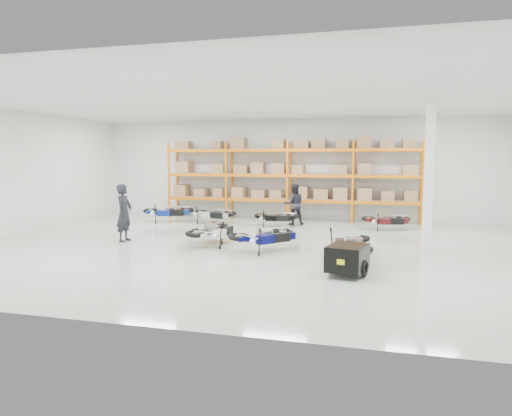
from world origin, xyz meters
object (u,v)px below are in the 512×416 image
(moto_blue_centre, at_px, (266,232))
(person_back, at_px, (294,204))
(moto_touring_right, at_px, (351,240))
(moto_back_d, at_px, (387,217))
(moto_black_far_left, at_px, (213,226))
(moto_back_c, at_px, (276,214))
(moto_silver_left, at_px, (214,228))
(moto_back_b, at_px, (213,211))
(person_left, at_px, (124,213))
(trailer, at_px, (347,258))
(moto_back_a, at_px, (168,209))

(moto_blue_centre, bearing_deg, person_back, -43.90)
(moto_touring_right, xyz_separation_m, moto_back_d, (1.09, 5.83, -0.08))
(moto_black_far_left, xyz_separation_m, moto_back_c, (1.33, 3.82, -0.04))
(moto_silver_left, height_order, moto_touring_right, moto_touring_right)
(moto_back_b, bearing_deg, moto_blue_centre, -135.54)
(moto_back_d, xyz_separation_m, person_back, (-3.72, 0.53, 0.37))
(moto_blue_centre, distance_m, moto_black_far_left, 2.39)
(moto_black_far_left, xyz_separation_m, moto_back_d, (5.68, 3.96, -0.03))
(moto_blue_centre, xyz_separation_m, moto_touring_right, (2.52, -0.68, 0.00))
(moto_black_far_left, bearing_deg, moto_blue_centre, 148.72)
(moto_back_c, distance_m, person_left, 6.21)
(trailer, bearing_deg, person_left, 173.09)
(moto_blue_centre, height_order, person_left, person_left)
(moto_back_a, distance_m, person_back, 5.47)
(moto_back_c, bearing_deg, moto_touring_right, -155.07)
(moto_blue_centre, height_order, person_back, person_back)
(trailer, relative_size, moto_back_b, 1.04)
(trailer, bearing_deg, person_back, 121.50)
(moto_silver_left, bearing_deg, moto_back_b, -59.57)
(moto_touring_right, bearing_deg, moto_blue_centre, 161.42)
(moto_touring_right, bearing_deg, moto_silver_left, 160.84)
(trailer, height_order, moto_back_a, moto_back_a)
(moto_silver_left, bearing_deg, moto_black_far_left, -57.37)
(moto_black_far_left, relative_size, person_left, 0.89)
(person_back, bearing_deg, moto_back_d, 156.00)
(moto_silver_left, bearing_deg, moto_back_c, -93.39)
(moto_blue_centre, relative_size, moto_black_far_left, 1.10)
(moto_back_b, bearing_deg, moto_back_a, 98.86)
(moto_back_a, bearing_deg, person_back, -106.86)
(moto_blue_centre, xyz_separation_m, person_back, (-0.12, 5.68, 0.29))
(moto_back_c, xyz_separation_m, moto_back_d, (4.35, 0.15, 0.01))
(moto_black_far_left, xyz_separation_m, person_left, (-2.86, -0.74, 0.43))
(trailer, height_order, person_left, person_left)
(moto_blue_centre, relative_size, moto_touring_right, 1.00)
(moto_touring_right, distance_m, moto_back_c, 6.56)
(trailer, relative_size, moto_back_c, 1.13)
(trailer, relative_size, moto_back_d, 1.11)
(moto_blue_centre, bearing_deg, person_left, 39.69)
(person_back, bearing_deg, moto_back_c, 31.25)
(moto_silver_left, relative_size, person_back, 1.07)
(moto_back_b, height_order, person_left, person_left)
(moto_back_b, distance_m, person_left, 4.86)
(moto_back_c, distance_m, moto_back_d, 4.36)
(person_back, bearing_deg, moto_back_a, -9.86)
(moto_black_far_left, distance_m, moto_back_b, 4.14)
(moto_back_d, bearing_deg, moto_touring_right, 157.18)
(moto_blue_centre, distance_m, moto_back_b, 6.17)
(moto_black_far_left, relative_size, person_back, 0.99)
(person_left, relative_size, person_back, 1.11)
(moto_back_d, distance_m, person_back, 3.78)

